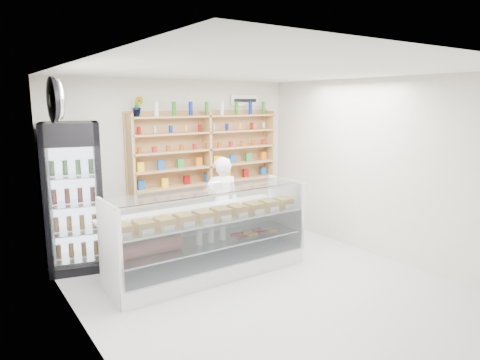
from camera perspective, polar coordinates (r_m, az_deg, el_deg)
room at (r=5.42m, az=3.50°, el=-0.58°), size 5.00×5.00×5.00m
display_counter at (r=6.17m, az=-4.17°, el=-9.38°), size 2.86×0.85×1.24m
shop_worker at (r=6.92m, az=-2.49°, el=-3.34°), size 0.66×0.53×1.57m
drinks_cooler at (r=6.63m, az=-21.25°, el=-2.07°), size 0.93×0.91×2.15m
wall_shelving at (r=7.59m, az=-4.39°, el=4.07°), size 2.84×0.28×1.33m
potted_plant at (r=7.01m, az=-13.48°, el=9.50°), size 0.22×0.20×0.32m
security_mirror at (r=5.51m, az=-23.20°, el=9.77°), size 0.15×0.50×0.50m
wall_sign at (r=8.14m, az=0.63°, el=10.56°), size 0.62×0.03×0.20m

